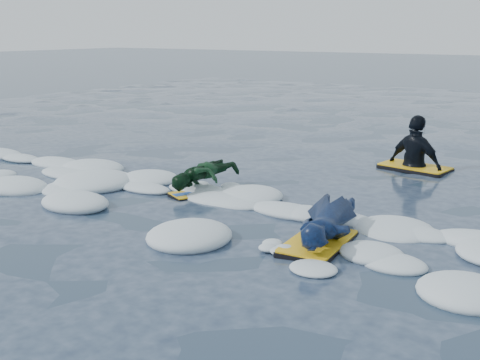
% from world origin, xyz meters
% --- Properties ---
extents(ground, '(120.00, 120.00, 0.00)m').
position_xyz_m(ground, '(0.00, 0.00, 0.00)').
color(ground, '#1C3044').
rests_on(ground, ground).
extents(foam_band, '(12.00, 3.10, 0.30)m').
position_xyz_m(foam_band, '(0.00, 1.03, 0.00)').
color(foam_band, silver).
rests_on(foam_band, ground).
extents(prone_woman_unit, '(1.07, 1.88, 0.46)m').
position_xyz_m(prone_woman_unit, '(1.87, 0.67, 0.24)').
color(prone_woman_unit, black).
rests_on(prone_woman_unit, ground).
extents(prone_child_unit, '(0.79, 1.34, 0.49)m').
position_xyz_m(prone_child_unit, '(-0.70, 1.65, 0.25)').
color(prone_child_unit, black).
rests_on(prone_child_unit, ground).
extents(waiting_rider_unit, '(1.34, 0.88, 1.87)m').
position_xyz_m(waiting_rider_unit, '(1.56, 5.06, 0.08)').
color(waiting_rider_unit, black).
rests_on(waiting_rider_unit, ground).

